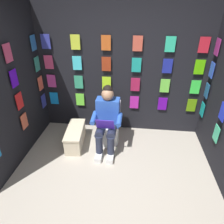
# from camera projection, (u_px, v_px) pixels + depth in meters

# --- Properties ---
(ground_plane) EXTENTS (30.00, 30.00, 0.00)m
(ground_plane) POSITION_uv_depth(u_px,v_px,m) (108.00, 206.00, 2.72)
(ground_plane) COLOR #B2A899
(display_wall_back) EXTENTS (3.26, 0.14, 2.45)m
(display_wall_back) POSITION_uv_depth(u_px,v_px,m) (121.00, 72.00, 3.87)
(display_wall_back) COLOR black
(display_wall_back) RESTS_ON ground
(display_wall_right) EXTENTS (0.14, 1.95, 2.45)m
(display_wall_right) POSITION_uv_depth(u_px,v_px,m) (11.00, 88.00, 3.15)
(display_wall_right) COLOR black
(display_wall_right) RESTS_ON ground
(toilet) EXTENTS (0.41, 0.56, 0.77)m
(toilet) POSITION_uv_depth(u_px,v_px,m) (109.00, 126.00, 3.86)
(toilet) COLOR white
(toilet) RESTS_ON ground
(person_reading) EXTENTS (0.53, 0.68, 1.19)m
(person_reading) POSITION_uv_depth(u_px,v_px,m) (107.00, 120.00, 3.53)
(person_reading) COLOR blue
(person_reading) RESTS_ON ground
(comic_longbox_near) EXTENTS (0.36, 0.77, 0.34)m
(comic_longbox_near) POSITION_uv_depth(u_px,v_px,m) (75.00, 137.00, 3.82)
(comic_longbox_near) COLOR beige
(comic_longbox_near) RESTS_ON ground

